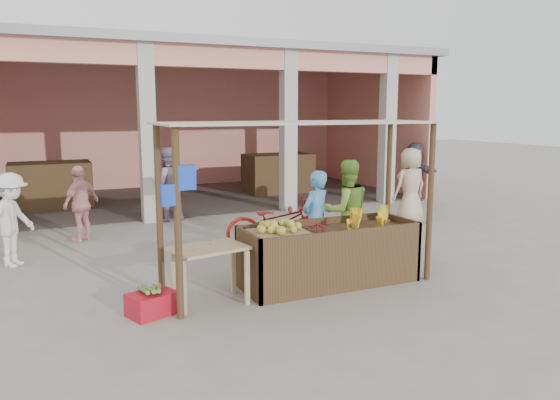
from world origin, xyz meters
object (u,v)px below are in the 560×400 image
vendor_blue (316,216)px  motorcycle (277,222)px  side_table (210,257)px  red_crate (152,304)px  fruit_stall (329,257)px  vendor_green (346,208)px

vendor_blue → motorcycle: size_ratio=0.87×
side_table → motorcycle: bearing=36.9°
red_crate → motorcycle: motorcycle is taller
red_crate → vendor_blue: (2.87, 1.03, 0.70)m
fruit_stall → vendor_green: (0.87, 0.97, 0.51)m
motorcycle → fruit_stall: bearing=-167.0°
red_crate → vendor_green: size_ratio=0.31×
red_crate → motorcycle: size_ratio=0.29×
red_crate → side_table: bearing=-11.8°
fruit_stall → motorcycle: motorcycle is taller
fruit_stall → side_table: 1.86m
vendor_blue → motorcycle: bearing=-109.2°
motorcycle → vendor_blue: bearing=-159.3°
fruit_stall → side_table: (-1.85, -0.07, 0.23)m
side_table → red_crate: bearing=177.2°
side_table → vendor_blue: (2.07, 0.91, 0.22)m
vendor_green → motorcycle: vendor_green is taller
vendor_green → motorcycle: 1.46m
fruit_stall → red_crate: 2.67m
vendor_green → fruit_stall: bearing=55.0°
fruit_stall → motorcycle: bearing=87.0°
side_table → motorcycle: size_ratio=0.54×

